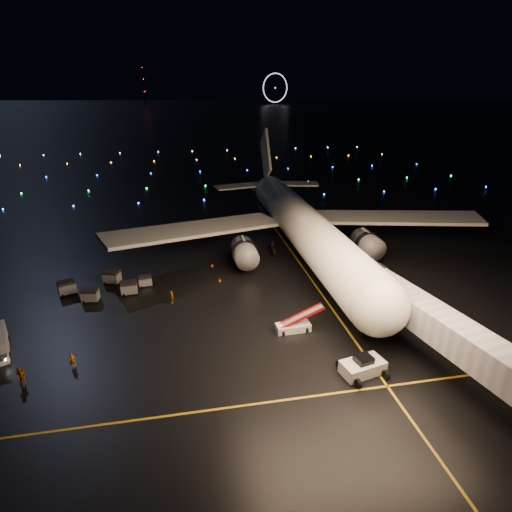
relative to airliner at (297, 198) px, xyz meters
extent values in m
plane|color=black|center=(-13.02, 274.19, -9.07)|extent=(2000.00, 2000.00, 0.00)
cube|color=gold|center=(-1.02, -10.81, -9.06)|extent=(0.25, 80.00, 0.02)
cube|color=gold|center=(-18.02, -35.81, -9.06)|extent=(60.00, 0.25, 0.02)
cube|color=silver|center=(-2.61, -33.63, -8.05)|extent=(4.65, 3.10, 2.03)
imported|color=orange|center=(-30.97, -27.28, -8.29)|extent=(0.67, 0.56, 1.56)
imported|color=orange|center=(-35.06, -29.23, -8.11)|extent=(1.03, 0.85, 1.92)
imported|color=orange|center=(-21.19, -15.87, -8.18)|extent=(0.63, 1.11, 1.78)
cone|color=#FF3100|center=(-14.44, -10.51, -8.82)|extent=(0.52, 0.52, 0.49)
cone|color=#FF3100|center=(-7.90, -4.61, -8.83)|extent=(0.46, 0.46, 0.47)
cone|color=#FF3100|center=(-15.08, -4.99, -8.81)|extent=(0.51, 0.51, 0.52)
cone|color=#FF3100|center=(-32.89, 6.06, -8.79)|extent=(0.61, 0.61, 0.56)
cylinder|color=black|center=(-73.02, 714.19, 22.93)|extent=(1.80, 1.80, 64.00)
cube|color=gray|center=(-26.98, -12.11, -8.15)|extent=(2.28, 1.69, 1.83)
cube|color=gray|center=(-25.03, -10.03, -8.30)|extent=(2.01, 1.58, 1.54)
cube|color=gray|center=(-29.77, -8.21, -8.12)|extent=(2.60, 2.18, 1.89)
cube|color=gray|center=(-35.34, -10.61, -8.12)|extent=(2.66, 2.30, 1.90)
cube|color=gray|center=(-31.80, -13.33, -8.19)|extent=(2.21, 1.67, 1.75)
camera|label=1|loc=(-18.76, -63.13, 16.96)|focal=28.00mm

